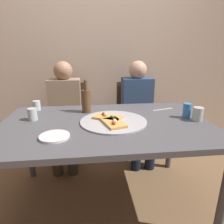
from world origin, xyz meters
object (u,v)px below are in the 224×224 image
at_px(wine_bottle, 86,100).
at_px(chair_left, 67,115).
at_px(wine_glass, 32,114).
at_px(guest_in_beanie, 138,107).
at_px(dining_table, 106,130).
at_px(pizza_tray, 113,121).
at_px(pizza_slice_extra, 114,123).
at_px(chair_right, 135,113).
at_px(tumbler_far, 37,105).
at_px(guest_in_sweater, 65,109).
at_px(soda_can, 187,111).
at_px(plate_stack, 55,136).
at_px(pizza_slice_last, 108,117).
at_px(table_knife, 163,109).
at_px(tumbler_near, 198,114).

relative_size(wine_bottle, chair_left, 0.32).
xyz_separation_m(wine_glass, guest_in_beanie, (1.03, 0.65, -0.16)).
distance_m(dining_table, guest_in_beanie, 0.88).
height_order(pizza_tray, pizza_slice_extra, pizza_slice_extra).
relative_size(wine_bottle, chair_right, 0.32).
distance_m(wine_bottle, tumbler_far, 0.48).
bearing_deg(guest_in_sweater, wine_bottle, 117.96).
bearing_deg(soda_can, pizza_slice_extra, -169.93).
relative_size(plate_stack, chair_left, 0.22).
bearing_deg(chair_right, pizza_slice_last, 63.42).
relative_size(pizza_slice_extra, wine_glass, 2.54).
bearing_deg(plate_stack, guest_in_beanie, 51.37).
bearing_deg(pizza_slice_extra, table_knife, 34.51).
distance_m(pizza_slice_extra, chair_left, 1.12).
height_order(pizza_slice_extra, wine_glass, wine_glass).
xyz_separation_m(soda_can, guest_in_sweater, (-1.08, 0.73, -0.17)).
relative_size(pizza_slice_last, soda_can, 2.09).
height_order(pizza_tray, chair_left, chair_left).
distance_m(pizza_slice_last, table_knife, 0.58).
bearing_deg(chair_left, tumbler_near, 139.68).
distance_m(table_knife, chair_right, 0.70).
distance_m(dining_table, soda_can, 0.69).
bearing_deg(soda_can, pizza_slice_last, 177.93).
height_order(dining_table, plate_stack, plate_stack).
height_order(pizza_slice_extra, tumbler_near, tumbler_near).
height_order(pizza_tray, wine_glass, wine_glass).
relative_size(wine_bottle, table_knife, 1.32).
distance_m(pizza_tray, chair_left, 1.05).
bearing_deg(tumbler_near, soda_can, 124.02).
bearing_deg(pizza_slice_last, guest_in_beanie, 58.73).
height_order(plate_stack, chair_right, chair_right).
xyz_separation_m(soda_can, table_knife, (-0.11, 0.24, -0.06)).
xyz_separation_m(plate_stack, chair_left, (-0.06, 1.15, -0.24)).
bearing_deg(tumbler_near, dining_table, 175.90).
height_order(pizza_slice_extra, soda_can, soda_can).
xyz_separation_m(pizza_tray, guest_in_sweater, (-0.47, 0.76, -0.11)).
distance_m(wine_bottle, table_knife, 0.72).
xyz_separation_m(pizza_slice_last, wine_bottle, (-0.17, 0.23, 0.09)).
distance_m(pizza_slice_last, pizza_slice_extra, 0.14).
relative_size(soda_can, table_knife, 0.55).
height_order(wine_bottle, tumbler_far, wine_bottle).
xyz_separation_m(wine_glass, plate_stack, (0.22, -0.36, -0.04)).
bearing_deg(wine_bottle, pizza_tray, -53.05).
height_order(pizza_slice_last, plate_stack, pizza_slice_last).
bearing_deg(guest_in_sweater, tumbler_far, 60.68).
height_order(dining_table, pizza_tray, pizza_tray).
distance_m(wine_glass, guest_in_beanie, 1.22).
distance_m(tumbler_far, wine_glass, 0.28).
bearing_deg(pizza_slice_extra, chair_right, 68.13).
xyz_separation_m(pizza_slice_extra, tumbler_near, (0.67, 0.03, 0.03)).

